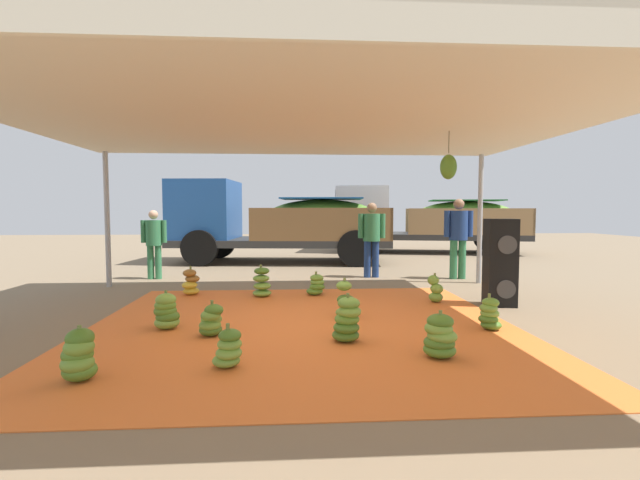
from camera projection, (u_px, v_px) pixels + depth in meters
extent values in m
plane|color=#7F6B51|center=(299.00, 287.00, 8.91)|extent=(40.00, 40.00, 0.00)
cube|color=orange|center=(303.00, 326.00, 5.92)|extent=(5.59, 5.44, 0.01)
cylinder|color=#9EA0A5|center=(107.00, 220.00, 8.88)|extent=(0.10, 0.10, 2.69)
cylinder|color=#9EA0A5|center=(480.00, 219.00, 9.36)|extent=(0.10, 0.10, 2.69)
cube|color=beige|center=(302.00, 118.00, 5.74)|extent=(8.00, 7.00, 0.06)
cube|color=beige|center=(319.00, 13.00, 2.30)|extent=(8.00, 0.04, 0.28)
cylinder|color=#4C422D|center=(449.00, 142.00, 6.50)|extent=(0.01, 0.01, 0.32)
ellipsoid|color=#477523|center=(448.00, 167.00, 6.52)|extent=(0.24, 0.24, 0.36)
ellipsoid|color=#518428|center=(80.00, 371.00, 4.01)|extent=(0.40, 0.40, 0.18)
ellipsoid|color=#6B9E38|center=(77.00, 363.00, 3.98)|extent=(0.39, 0.39, 0.18)
ellipsoid|color=#518428|center=(77.00, 354.00, 4.00)|extent=(0.36, 0.36, 0.18)
ellipsoid|color=#6B9E38|center=(79.00, 347.00, 3.97)|extent=(0.27, 0.27, 0.18)
ellipsoid|color=#477523|center=(80.00, 338.00, 3.99)|extent=(0.32, 0.32, 0.18)
cylinder|color=olive|center=(80.00, 332.00, 3.98)|extent=(0.04, 0.04, 0.12)
ellipsoid|color=#477523|center=(346.00, 335.00, 5.21)|extent=(0.45, 0.45, 0.15)
ellipsoid|color=#477523|center=(346.00, 327.00, 5.19)|extent=(0.39, 0.39, 0.15)
ellipsoid|color=#60932D|center=(347.00, 319.00, 5.21)|extent=(0.40, 0.40, 0.15)
ellipsoid|color=#75A83D|center=(349.00, 312.00, 5.19)|extent=(0.29, 0.29, 0.15)
ellipsoid|color=#6B9E38|center=(349.00, 303.00, 5.20)|extent=(0.36, 0.36, 0.15)
cylinder|color=olive|center=(348.00, 298.00, 5.19)|extent=(0.04, 0.04, 0.12)
ellipsoid|color=#477523|center=(211.00, 330.00, 5.44)|extent=(0.33, 0.33, 0.15)
ellipsoid|color=#6B9E38|center=(210.00, 325.00, 5.42)|extent=(0.37, 0.37, 0.15)
ellipsoid|color=#75A83D|center=(211.00, 319.00, 5.47)|extent=(0.34, 0.34, 0.15)
ellipsoid|color=#6B9E38|center=(211.00, 315.00, 5.41)|extent=(0.34, 0.34, 0.15)
ellipsoid|color=#477523|center=(214.00, 310.00, 5.42)|extent=(0.32, 0.32, 0.15)
cylinder|color=olive|center=(212.00, 305.00, 5.43)|extent=(0.04, 0.04, 0.12)
ellipsoid|color=#518428|center=(315.00, 291.00, 8.07)|extent=(0.35, 0.35, 0.13)
ellipsoid|color=#518428|center=(317.00, 287.00, 8.07)|extent=(0.32, 0.32, 0.13)
ellipsoid|color=#6B9E38|center=(317.00, 282.00, 8.10)|extent=(0.37, 0.37, 0.13)
ellipsoid|color=#6B9E38|center=(317.00, 278.00, 8.09)|extent=(0.34, 0.34, 0.13)
cylinder|color=olive|center=(316.00, 275.00, 8.07)|extent=(0.04, 0.04, 0.12)
ellipsoid|color=#6B9E38|center=(436.00, 297.00, 7.43)|extent=(0.29, 0.29, 0.17)
ellipsoid|color=#75A83D|center=(437.00, 289.00, 7.41)|extent=(0.28, 0.28, 0.17)
ellipsoid|color=#75A83D|center=(433.00, 280.00, 7.44)|extent=(0.25, 0.25, 0.17)
cylinder|color=olive|center=(435.00, 277.00, 7.42)|extent=(0.04, 0.04, 0.12)
ellipsoid|color=#75A83D|center=(167.00, 322.00, 5.76)|extent=(0.40, 0.40, 0.17)
ellipsoid|color=#477523|center=(168.00, 317.00, 5.75)|extent=(0.33, 0.33, 0.17)
ellipsoid|color=#518428|center=(165.00, 311.00, 5.76)|extent=(0.39, 0.39, 0.17)
ellipsoid|color=#60932D|center=(165.00, 305.00, 5.75)|extent=(0.34, 0.34, 0.17)
ellipsoid|color=#75A83D|center=(166.00, 300.00, 5.74)|extent=(0.35, 0.35, 0.17)
cylinder|color=olive|center=(166.00, 295.00, 5.76)|extent=(0.04, 0.04, 0.12)
ellipsoid|color=#75A83D|center=(262.00, 293.00, 7.92)|extent=(0.46, 0.46, 0.12)
ellipsoid|color=#75A83D|center=(262.00, 286.00, 7.89)|extent=(0.33, 0.33, 0.12)
ellipsoid|color=#75A83D|center=(261.00, 278.00, 7.90)|extent=(0.29, 0.29, 0.12)
ellipsoid|color=#477523|center=(262.00, 271.00, 7.90)|extent=(0.34, 0.34, 0.12)
cylinder|color=olive|center=(261.00, 268.00, 7.87)|extent=(0.04, 0.04, 0.12)
ellipsoid|color=#6B9E38|center=(345.00, 312.00, 6.37)|extent=(0.38, 0.38, 0.14)
ellipsoid|color=#477523|center=(346.00, 300.00, 6.34)|extent=(0.33, 0.33, 0.14)
ellipsoid|color=#75A83D|center=(344.00, 286.00, 6.36)|extent=(0.25, 0.25, 0.14)
cylinder|color=olive|center=(345.00, 282.00, 6.34)|extent=(0.04, 0.04, 0.12)
ellipsoid|color=#477523|center=(491.00, 325.00, 5.72)|extent=(0.28, 0.28, 0.12)
ellipsoid|color=#477523|center=(488.00, 319.00, 5.74)|extent=(0.31, 0.31, 0.12)
ellipsoid|color=#75A83D|center=(490.00, 313.00, 5.75)|extent=(0.27, 0.27, 0.12)
ellipsoid|color=#6B9E38|center=(488.00, 308.00, 5.73)|extent=(0.31, 0.31, 0.12)
ellipsoid|color=#60932D|center=(491.00, 303.00, 5.74)|extent=(0.30, 0.30, 0.12)
cylinder|color=olive|center=(489.00, 298.00, 5.72)|extent=(0.04, 0.04, 0.12)
ellipsoid|color=#518428|center=(440.00, 350.00, 4.64)|extent=(0.47, 0.47, 0.16)
ellipsoid|color=#477523|center=(439.00, 343.00, 4.64)|extent=(0.34, 0.34, 0.16)
ellipsoid|color=#75A83D|center=(442.00, 336.00, 4.63)|extent=(0.43, 0.43, 0.16)
ellipsoid|color=#75A83D|center=(439.00, 329.00, 4.65)|extent=(0.41, 0.41, 0.16)
ellipsoid|color=#477523|center=(440.00, 321.00, 4.65)|extent=(0.29, 0.29, 0.16)
cylinder|color=olive|center=(440.00, 316.00, 4.64)|extent=(0.04, 0.04, 0.12)
ellipsoid|color=#75A83D|center=(226.00, 360.00, 4.36)|extent=(0.37, 0.37, 0.13)
ellipsoid|color=#75A83D|center=(229.00, 353.00, 4.32)|extent=(0.32, 0.32, 0.13)
ellipsoid|color=#75A83D|center=(230.00, 344.00, 4.34)|extent=(0.31, 0.31, 0.13)
ellipsoid|color=#477523|center=(230.00, 336.00, 4.33)|extent=(0.27, 0.27, 0.13)
cylinder|color=olive|center=(228.00, 330.00, 4.32)|extent=(0.04, 0.04, 0.12)
ellipsoid|color=gold|center=(191.00, 291.00, 8.08)|extent=(0.41, 0.41, 0.14)
ellipsoid|color=gold|center=(190.00, 285.00, 8.07)|extent=(0.30, 0.30, 0.14)
ellipsoid|color=#996628|center=(192.00, 279.00, 8.10)|extent=(0.29, 0.29, 0.14)
ellipsoid|color=#996628|center=(190.00, 273.00, 8.05)|extent=(0.32, 0.32, 0.14)
cylinder|color=olive|center=(191.00, 270.00, 8.07)|extent=(0.04, 0.04, 0.12)
cube|color=#2D2D2D|center=(282.00, 242.00, 13.25)|extent=(6.47, 2.88, 0.20)
cube|color=#1E4C93|center=(205.00, 210.00, 13.26)|extent=(1.95, 2.27, 1.70)
cube|color=#232D38|center=(175.00, 198.00, 13.26)|extent=(0.20, 1.83, 0.75)
cube|color=brown|center=(321.00, 225.00, 12.07)|extent=(3.89, 0.44, 0.90)
cube|color=brown|center=(323.00, 222.00, 14.29)|extent=(3.89, 0.44, 0.90)
cube|color=brown|center=(387.00, 223.00, 13.12)|extent=(0.30, 2.30, 0.90)
ellipsoid|color=#518428|center=(322.00, 219.00, 13.17)|extent=(3.59, 2.24, 1.16)
cube|color=#19569E|center=(322.00, 199.00, 13.13)|extent=(2.49, 1.96, 0.04)
cylinder|color=black|center=(200.00, 248.00, 12.28)|extent=(1.02, 0.37, 1.00)
cylinder|color=black|center=(219.00, 242.00, 14.37)|extent=(1.02, 0.37, 1.00)
cylinder|color=black|center=(355.00, 248.00, 12.15)|extent=(1.02, 0.37, 1.00)
cylinder|color=black|center=(352.00, 243.00, 14.24)|extent=(1.02, 0.37, 1.00)
cube|color=#2D2D2D|center=(429.00, 236.00, 16.30)|extent=(6.95, 3.54, 0.20)
cube|color=silver|center=(363.00, 210.00, 16.59)|extent=(2.24, 2.37, 1.70)
cube|color=#232D38|center=(338.00, 201.00, 16.70)|extent=(0.39, 1.73, 0.75)
cube|color=#99754C|center=(471.00, 222.00, 15.03)|extent=(4.04, 0.94, 0.90)
cube|color=#99754C|center=(460.00, 220.00, 17.13)|extent=(4.04, 0.94, 0.90)
cube|color=#99754C|center=(524.00, 221.00, 15.79)|extent=(0.54, 2.17, 0.90)
ellipsoid|color=#6B9E38|center=(465.00, 217.00, 16.07)|extent=(3.93, 2.57, 1.16)
cube|color=#237533|center=(466.00, 201.00, 16.03)|extent=(2.76, 2.16, 0.04)
cylinder|color=black|center=(366.00, 240.00, 15.65)|extent=(1.04, 0.48, 1.00)
cylinder|color=black|center=(368.00, 237.00, 17.63)|extent=(1.04, 0.48, 1.00)
cylinder|color=black|center=(501.00, 241.00, 14.99)|extent=(1.04, 0.48, 1.00)
cylinder|color=black|center=(487.00, 238.00, 16.97)|extent=(1.04, 0.48, 1.00)
cylinder|color=#337A4C|center=(453.00, 259.00, 10.00)|extent=(0.16, 0.16, 0.87)
cylinder|color=#337A4C|center=(462.00, 259.00, 10.01)|extent=(0.16, 0.16, 0.87)
cylinder|color=navy|center=(458.00, 225.00, 9.96)|extent=(0.40, 0.40, 0.65)
cylinder|color=navy|center=(447.00, 224.00, 9.94)|extent=(0.13, 0.13, 0.58)
cylinder|color=navy|center=(470.00, 224.00, 9.97)|extent=(0.13, 0.13, 0.58)
sphere|color=#936B4C|center=(459.00, 204.00, 9.93)|extent=(0.24, 0.24, 0.24)
cylinder|color=#337A4C|center=(151.00, 262.00, 9.99)|extent=(0.14, 0.14, 0.75)
cylinder|color=#337A4C|center=(158.00, 262.00, 10.00)|extent=(0.14, 0.14, 0.75)
cylinder|color=#337A4C|center=(154.00, 233.00, 9.95)|extent=(0.34, 0.34, 0.56)
cylinder|color=#337A4C|center=(143.00, 231.00, 9.93)|extent=(0.11, 0.11, 0.50)
cylinder|color=#337A4C|center=(164.00, 231.00, 9.96)|extent=(0.11, 0.11, 0.50)
sphere|color=tan|center=(153.00, 215.00, 9.92)|extent=(0.20, 0.20, 0.20)
cylinder|color=navy|center=(367.00, 259.00, 10.23)|extent=(0.16, 0.16, 0.83)
cylinder|color=navy|center=(375.00, 259.00, 10.24)|extent=(0.16, 0.16, 0.83)
cylinder|color=#337A4C|center=(372.00, 227.00, 10.19)|extent=(0.38, 0.38, 0.62)
cylinder|color=#337A4C|center=(361.00, 226.00, 10.17)|extent=(0.12, 0.12, 0.56)
cylinder|color=#337A4C|center=(383.00, 226.00, 10.20)|extent=(0.12, 0.12, 0.56)
sphere|color=#936B4C|center=(372.00, 208.00, 10.16)|extent=(0.23, 0.23, 0.23)
cube|color=black|center=(499.00, 287.00, 7.22)|extent=(0.52, 0.51, 0.60)
cylinder|color=#383838|center=(506.00, 289.00, 6.99)|extent=(0.29, 0.07, 0.29)
cube|color=black|center=(501.00, 244.00, 7.17)|extent=(0.52, 0.51, 0.80)
cylinder|color=#383838|center=(507.00, 245.00, 6.95)|extent=(0.29, 0.07, 0.29)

